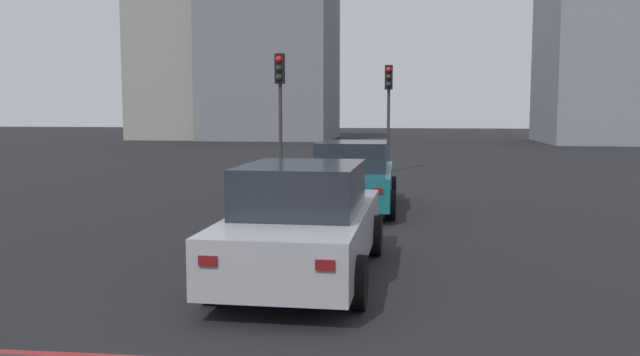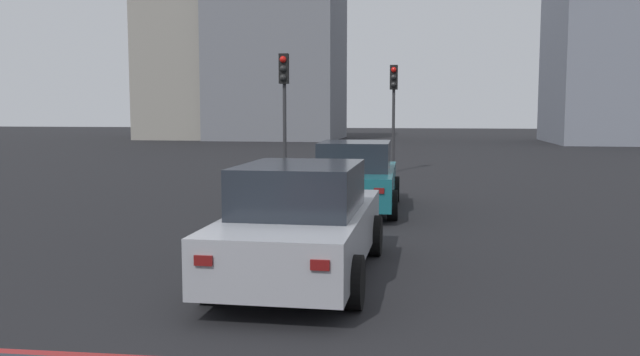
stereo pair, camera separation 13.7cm
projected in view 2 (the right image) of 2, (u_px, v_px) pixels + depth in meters
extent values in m
cube|color=black|center=(272.00, 317.00, 7.67)|extent=(160.00, 160.00, 0.20)
cube|color=#19606B|center=(356.00, 184.00, 15.30)|extent=(4.71, 1.88, 0.69)
cube|color=#1E232B|center=(355.00, 156.00, 15.00)|extent=(2.14, 1.60, 0.64)
cylinder|color=black|center=(395.00, 189.00, 16.64)|extent=(0.65, 0.24, 0.64)
cylinder|color=black|center=(326.00, 188.00, 16.86)|extent=(0.65, 0.24, 0.64)
cylinder|color=black|center=(393.00, 205.00, 13.78)|extent=(0.65, 0.24, 0.64)
cylinder|color=black|center=(309.00, 204.00, 14.01)|extent=(0.65, 0.24, 0.64)
cube|color=maroon|center=(379.00, 191.00, 12.89)|extent=(0.04, 0.20, 0.11)
cube|color=maroon|center=(315.00, 190.00, 13.05)|extent=(0.04, 0.20, 0.11)
cube|color=#A8AAB2|center=(304.00, 233.00, 9.12)|extent=(4.69, 1.76, 0.68)
cube|color=#1E232B|center=(300.00, 188.00, 8.83)|extent=(2.12, 1.53, 0.64)
cylinder|color=black|center=(374.00, 235.00, 10.43)|extent=(0.64, 0.22, 0.64)
cylinder|color=black|center=(269.00, 232.00, 10.71)|extent=(0.64, 0.22, 0.64)
cylinder|color=black|center=(353.00, 282.00, 7.59)|extent=(0.64, 0.22, 0.64)
cylinder|color=black|center=(210.00, 276.00, 7.87)|extent=(0.64, 0.22, 0.64)
cube|color=maroon|center=(320.00, 265.00, 6.70)|extent=(0.03, 0.20, 0.11)
cube|color=maroon|center=(203.00, 261.00, 6.90)|extent=(0.03, 0.20, 0.11)
cylinder|color=#2D2D30|center=(393.00, 131.00, 24.61)|extent=(0.11, 0.11, 3.07)
cube|color=black|center=(394.00, 77.00, 24.35)|extent=(0.21, 0.29, 0.90)
sphere|color=red|center=(394.00, 70.00, 24.22)|extent=(0.20, 0.20, 0.20)
sphere|color=black|center=(394.00, 77.00, 24.24)|extent=(0.20, 0.20, 0.20)
sphere|color=black|center=(394.00, 85.00, 24.27)|extent=(0.20, 0.20, 0.20)
cylinder|color=#2D2D30|center=(285.00, 135.00, 20.14)|extent=(0.11, 0.11, 3.10)
cube|color=black|center=(284.00, 69.00, 19.88)|extent=(0.20, 0.28, 0.90)
sphere|color=red|center=(283.00, 59.00, 19.74)|extent=(0.20, 0.20, 0.20)
sphere|color=black|center=(283.00, 68.00, 19.77)|extent=(0.20, 0.20, 0.20)
sphere|color=black|center=(283.00, 78.00, 19.80)|extent=(0.20, 0.20, 0.20)
cube|color=gray|center=(603.00, 25.00, 46.34)|extent=(10.53, 6.77, 16.55)
cube|color=slate|center=(279.00, 62.00, 53.16)|extent=(10.31, 9.83, 12.38)
cube|color=gray|center=(210.00, 70.00, 54.62)|extent=(9.63, 9.71, 11.23)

